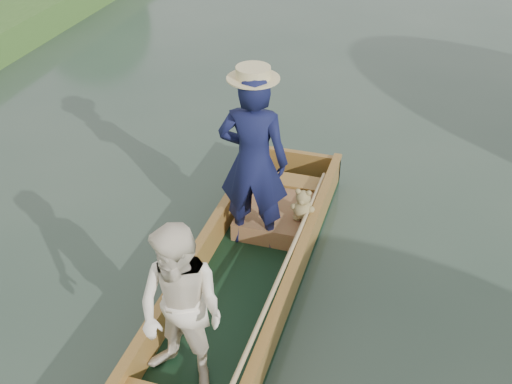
# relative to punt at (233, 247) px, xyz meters

# --- Properties ---
(ground) EXTENTS (120.00, 120.00, 0.00)m
(ground) POSITION_rel_punt_xyz_m (0.06, -0.03, -0.67)
(ground) COLOR #283D30
(ground) RESTS_ON ground
(punt) EXTENTS (1.12, 5.00, 2.13)m
(punt) POSITION_rel_punt_xyz_m (0.00, 0.00, 0.00)
(punt) COLOR black
(punt) RESTS_ON ground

